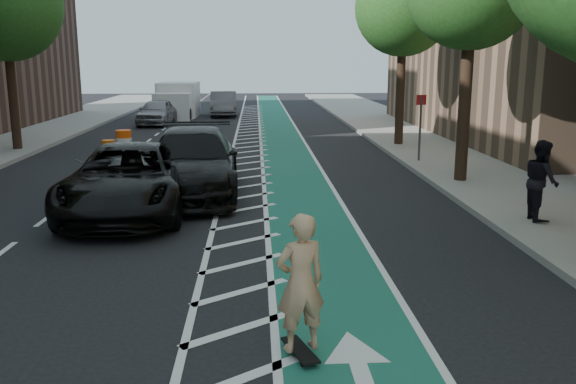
{
  "coord_description": "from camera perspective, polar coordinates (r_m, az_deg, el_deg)",
  "views": [
    {
      "loc": [
        1.77,
        -9.29,
        3.68
      ],
      "look_at": [
        2.4,
        2.54,
        1.1
      ],
      "focal_mm": 38.0,
      "sensor_mm": 36.0,
      "label": 1
    }
  ],
  "objects": [
    {
      "name": "sidewalk_right",
      "position": [
        21.09,
        18.51,
        1.8
      ],
      "size": [
        5.0,
        90.0,
        0.15
      ],
      "primitive_type": "cube",
      "color": "gray",
      "rests_on": "ground"
    },
    {
      "name": "barrel_b",
      "position": [
        23.26,
        -16.4,
        3.64
      ],
      "size": [
        0.6,
        0.6,
        0.82
      ],
      "color": "#D85B0B",
      "rests_on": "ground"
    },
    {
      "name": "skateboard",
      "position": [
        7.95,
        1.14,
        -14.58
      ],
      "size": [
        0.47,
        0.82,
        0.11
      ],
      "rotation": [
        0.0,
        0.0,
        0.33
      ],
      "color": "black",
      "rests_on": "ground"
    },
    {
      "name": "car_silver",
      "position": [
        36.15,
        -12.17,
        7.34
      ],
      "size": [
        2.02,
        4.44,
        1.48
      ],
      "primitive_type": "imported",
      "rotation": [
        0.0,
        0.0,
        -0.06
      ],
      "color": "gray",
      "rests_on": "ground"
    },
    {
      "name": "tree_r_d",
      "position": [
        26.1,
        11.0,
        16.66
      ],
      "size": [
        4.2,
        4.2,
        7.9
      ],
      "color": "#382619",
      "rests_on": "ground"
    },
    {
      "name": "skateboarder",
      "position": [
        7.58,
        1.17,
        -8.48
      ],
      "size": [
        0.75,
        0.61,
        1.77
      ],
      "primitive_type": "imported",
      "rotation": [
        0.0,
        0.0,
        3.47
      ],
      "color": "tan",
      "rests_on": "skateboard"
    },
    {
      "name": "sign_post",
      "position": [
        22.19,
        12.26,
        5.98
      ],
      "size": [
        0.35,
        0.08,
        2.47
      ],
      "color": "#4C4C4C",
      "rests_on": "ground"
    },
    {
      "name": "curb_right",
      "position": [
        20.32,
        12.06,
        1.8
      ],
      "size": [
        0.12,
        90.0,
        0.16
      ],
      "primitive_type": "cube",
      "color": "gray",
      "rests_on": "ground"
    },
    {
      "name": "ground",
      "position": [
        10.14,
        -13.06,
        -9.32
      ],
      "size": [
        120.0,
        120.0,
        0.0
      ],
      "primitive_type": "plane",
      "color": "black",
      "rests_on": "ground"
    },
    {
      "name": "tree_l_d",
      "position": [
        27.15,
        -24.88,
        15.61
      ],
      "size": [
        4.2,
        4.2,
        7.9
      ],
      "color": "#382619",
      "rests_on": "ground"
    },
    {
      "name": "barrel_c",
      "position": [
        24.54,
        -15.09,
        4.37
      ],
      "size": [
        0.75,
        0.75,
        1.02
      ],
      "color": "#FB550D",
      "rests_on": "ground"
    },
    {
      "name": "pedestrian",
      "position": [
        14.68,
        22.6,
        1.02
      ],
      "size": [
        0.75,
        0.93,
        1.81
      ],
      "primitive_type": "imported",
      "rotation": [
        0.0,
        0.0,
        1.49
      ],
      "color": "black",
      "rests_on": "sidewalk_right"
    },
    {
      "name": "car_grey",
      "position": [
        41.37,
        -6.07,
        8.22
      ],
      "size": [
        1.96,
        4.96,
        1.61
      ],
      "primitive_type": "imported",
      "rotation": [
        0.0,
        0.0,
        0.05
      ],
      "color": "slate",
      "rests_on": "ground"
    },
    {
      "name": "suv_near",
      "position": [
        15.33,
        -14.66,
        1.17
      ],
      "size": [
        2.94,
        6.06,
        1.66
      ],
      "primitive_type": "imported",
      "rotation": [
        0.0,
        0.0,
        0.03
      ],
      "color": "black",
      "rests_on": "ground"
    },
    {
      "name": "buffer_strip",
      "position": [
        19.64,
        -3.79,
        1.47
      ],
      "size": [
        1.4,
        90.0,
        0.01
      ],
      "primitive_type": "cube",
      "color": "silver",
      "rests_on": "ground"
    },
    {
      "name": "bike_lane",
      "position": [
        19.67,
        0.58,
        1.52
      ],
      "size": [
        2.0,
        90.0,
        0.01
      ],
      "primitive_type": "cube",
      "color": "#1C6256",
      "rests_on": "ground"
    },
    {
      "name": "box_truck",
      "position": [
        40.57,
        -10.31,
        8.33
      ],
      "size": [
        2.52,
        5.39,
        2.23
      ],
      "rotation": [
        0.0,
        0.0,
        -0.02
      ],
      "color": "white",
      "rests_on": "ground"
    },
    {
      "name": "barrel_a",
      "position": [
        19.15,
        -17.11,
        1.89
      ],
      "size": [
        0.63,
        0.63,
        0.86
      ],
      "color": "#E9490C",
      "rests_on": "ground"
    },
    {
      "name": "suv_far",
      "position": [
        17.11,
        -8.96,
        2.77
      ],
      "size": [
        2.74,
        6.28,
        1.8
      ],
      "primitive_type": "imported",
      "rotation": [
        0.0,
        0.0,
        0.04
      ],
      "color": "black",
      "rests_on": "ground"
    }
  ]
}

